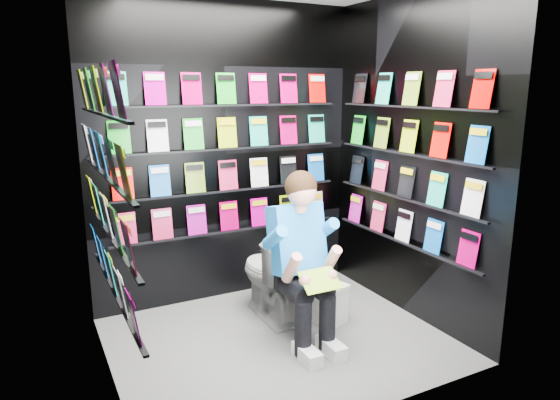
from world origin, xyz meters
TOP-DOWN VIEW (x-y plane):
  - floor at (0.00, 0.00)m, footprint 2.40×2.40m
  - wall_back at (0.00, 1.00)m, footprint 2.40×0.04m
  - wall_front at (0.00, -1.00)m, footprint 2.40×0.04m
  - wall_left at (-1.20, 0.00)m, footprint 0.04×2.00m
  - wall_right at (1.20, 0.00)m, footprint 0.04×2.00m
  - comics_back at (0.00, 0.97)m, footprint 2.10×0.06m
  - comics_left at (-1.17, 0.00)m, footprint 0.06×1.70m
  - comics_right at (1.17, 0.00)m, footprint 0.06×1.70m
  - toilet at (0.14, 0.39)m, footprint 0.43×0.75m
  - longbox at (0.48, 0.16)m, footprint 0.32×0.44m
  - longbox_lid at (0.48, 0.16)m, footprint 0.35×0.46m
  - reader at (0.14, 0.01)m, footprint 0.53×0.77m
  - held_comic at (0.14, -0.34)m, footprint 0.28×0.16m

SIDE VIEW (x-z plane):
  - floor at x=0.00m, z-range 0.00..0.00m
  - longbox at x=0.48m, z-range 0.00..0.30m
  - longbox_lid at x=0.48m, z-range 0.30..0.33m
  - toilet at x=0.14m, z-range 0.00..0.73m
  - held_comic at x=0.14m, z-range 0.52..0.64m
  - reader at x=0.14m, z-range 0.07..1.47m
  - wall_back at x=0.00m, z-range 0.00..2.60m
  - wall_front at x=0.00m, z-range 0.00..2.60m
  - wall_left at x=-1.20m, z-range 0.00..2.60m
  - wall_right at x=1.20m, z-range 0.00..2.60m
  - comics_back at x=0.00m, z-range 0.62..1.99m
  - comics_left at x=-1.17m, z-range 0.62..1.99m
  - comics_right at x=1.17m, z-range 0.62..1.99m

